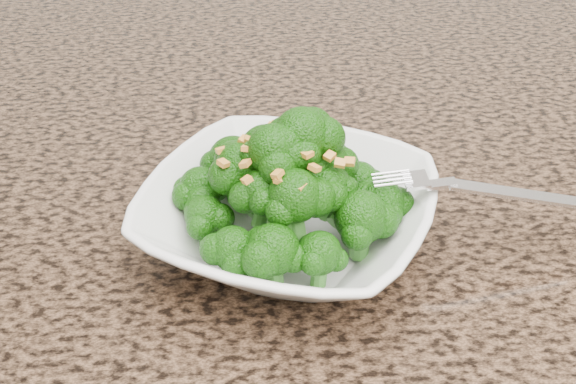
{
  "coord_description": "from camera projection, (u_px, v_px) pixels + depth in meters",
  "views": [
    {
      "loc": [
        -0.13,
        -0.24,
        1.26
      ],
      "look_at": [
        -0.11,
        0.21,
        0.95
      ],
      "focal_mm": 45.0,
      "sensor_mm": 36.0,
      "label": 1
    }
  ],
  "objects": [
    {
      "name": "fork",
      "position": [
        446.0,
        184.0,
        0.53
      ],
      "size": [
        0.18,
        0.03,
        0.01
      ],
      "primitive_type": null,
      "rotation": [
        0.0,
        0.0,
        0.02
      ],
      "color": "silver",
      "rests_on": "bowl"
    },
    {
      "name": "granite_counter",
      "position": [
        401.0,
        190.0,
        0.66
      ],
      "size": [
        1.64,
        1.04,
        0.03
      ],
      "primitive_type": "cube",
      "color": "brown",
      "rests_on": "cabinet"
    },
    {
      "name": "garlic_topping",
      "position": [
        288.0,
        96.0,
        0.5
      ],
      "size": [
        0.12,
        0.12,
        0.01
      ],
      "primitive_type": null,
      "color": "gold",
      "rests_on": "broccoli_pile"
    },
    {
      "name": "broccoli_pile",
      "position": [
        288.0,
        146.0,
        0.52
      ],
      "size": [
        0.19,
        0.19,
        0.07
      ],
      "primitive_type": null,
      "color": "#165209",
      "rests_on": "bowl"
    },
    {
      "name": "bowl",
      "position": [
        288.0,
        217.0,
        0.56
      ],
      "size": [
        0.29,
        0.29,
        0.05
      ],
      "primitive_type": "imported",
      "rotation": [
        0.0,
        0.0,
        -0.41
      ],
      "color": "white",
      "rests_on": "granite_counter"
    }
  ]
}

